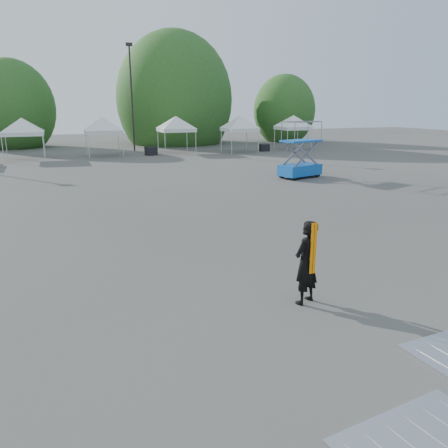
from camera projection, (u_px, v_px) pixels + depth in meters
name	position (u px, v px, depth m)	size (l,w,h in m)	color
ground	(224.00, 262.00, 12.52)	(120.00, 120.00, 0.00)	#474442
light_pole_east	(131.00, 92.00, 40.90)	(0.60, 0.25, 9.80)	black
tree_mid_w	(11.00, 109.00, 44.71)	(4.16, 4.16, 6.33)	#382314
tree_mid_e	(175.00, 100.00, 49.45)	(5.12, 5.12, 7.79)	#382314
tree_far_e	(284.00, 111.00, 52.47)	(3.84, 3.84, 5.84)	#382314
tent_d	(21.00, 121.00, 35.05)	(4.46, 4.46, 3.88)	silver
tent_e	(103.00, 120.00, 37.27)	(4.25, 4.25, 3.88)	silver
tent_f	(176.00, 119.00, 39.91)	(4.32, 4.32, 3.88)	silver
tent_g	(240.00, 119.00, 40.51)	(4.05, 4.05, 3.88)	silver
tent_h	(293.00, 118.00, 43.04)	(4.06, 4.06, 3.88)	silver
man	(306.00, 262.00, 9.69)	(0.83, 0.71, 1.93)	black
scissor_lift	(301.00, 150.00, 26.44)	(2.88, 1.98, 3.38)	#0D54B4
barrier_left	(418.00, 439.00, 5.83)	(2.42, 1.41, 0.07)	#A7AAAF
crate_mid	(151.00, 151.00, 38.61)	(0.96, 0.75, 0.75)	black
crate_east	(264.00, 148.00, 42.00)	(0.86, 0.67, 0.67)	black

